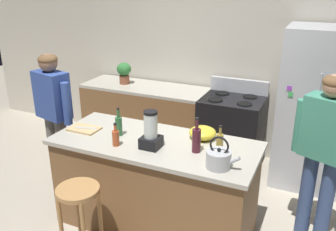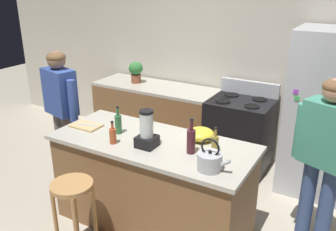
{
  "view_description": "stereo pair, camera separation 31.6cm",
  "coord_description": "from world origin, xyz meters",
  "px_view_note": "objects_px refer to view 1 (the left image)",
  "views": [
    {
      "loc": [
        1.36,
        -2.71,
        2.33
      ],
      "look_at": [
        0.0,
        0.3,
        1.06
      ],
      "focal_mm": 38.71,
      "sensor_mm": 36.0,
      "label": 1
    },
    {
      "loc": [
        1.64,
        -2.56,
        2.33
      ],
      "look_at": [
        0.0,
        0.3,
        1.06
      ],
      "focal_mm": 38.71,
      "sensor_mm": 36.0,
      "label": 2
    }
  ],
  "objects_px": {
    "person_by_island_left": "(54,109)",
    "bottle_cooking_sauce": "(116,137)",
    "bottle_wine": "(196,139)",
    "mixing_bowl": "(203,133)",
    "person_by_sink_right": "(325,145)",
    "cutting_board": "(84,129)",
    "refrigerator": "(321,110)",
    "stove_range": "(231,131)",
    "chef_knife": "(86,128)",
    "tea_kettle": "(219,158)",
    "kitchen_island": "(155,184)",
    "blender_appliance": "(151,132)",
    "bottle_vinegar": "(220,141)",
    "bar_stool": "(79,205)",
    "bottle_olive_oil": "(119,125)",
    "potted_plant": "(124,72)"
  },
  "relations": [
    {
      "from": "refrigerator",
      "to": "bottle_cooking_sauce",
      "type": "xyz_separation_m",
      "value": [
        -1.63,
        -1.72,
        0.07
      ]
    },
    {
      "from": "stove_range",
      "to": "bottle_vinegar",
      "type": "distance_m",
      "value": 1.57
    },
    {
      "from": "bar_stool",
      "to": "blender_appliance",
      "type": "height_order",
      "value": "blender_appliance"
    },
    {
      "from": "bar_stool",
      "to": "bottle_olive_oil",
      "type": "xyz_separation_m",
      "value": [
        -0.0,
        0.67,
        0.47
      ]
    },
    {
      "from": "bar_stool",
      "to": "bottle_vinegar",
      "type": "xyz_separation_m",
      "value": [
        0.97,
        0.75,
        0.45
      ]
    },
    {
      "from": "person_by_island_left",
      "to": "bottle_cooking_sauce",
      "type": "distance_m",
      "value": 1.18
    },
    {
      "from": "tea_kettle",
      "to": "cutting_board",
      "type": "relative_size",
      "value": 0.92
    },
    {
      "from": "chef_knife",
      "to": "bottle_cooking_sauce",
      "type": "bearing_deg",
      "value": -37.33
    },
    {
      "from": "bottle_wine",
      "to": "cutting_board",
      "type": "xyz_separation_m",
      "value": [
        -1.18,
        -0.01,
        -0.11
      ]
    },
    {
      "from": "potted_plant",
      "to": "bottle_olive_oil",
      "type": "relative_size",
      "value": 1.09
    },
    {
      "from": "bottle_wine",
      "to": "mixing_bowl",
      "type": "relative_size",
      "value": 1.24
    },
    {
      "from": "blender_appliance",
      "to": "person_by_island_left",
      "type": "bearing_deg",
      "value": 166.05
    },
    {
      "from": "kitchen_island",
      "to": "person_by_island_left",
      "type": "bearing_deg",
      "value": 170.8
    },
    {
      "from": "stove_range",
      "to": "chef_knife",
      "type": "distance_m",
      "value": 1.96
    },
    {
      "from": "person_by_sink_right",
      "to": "bottle_wine",
      "type": "relative_size",
      "value": 5.06
    },
    {
      "from": "person_by_sink_right",
      "to": "bottle_vinegar",
      "type": "bearing_deg",
      "value": -156.2
    },
    {
      "from": "tea_kettle",
      "to": "stove_range",
      "type": "bearing_deg",
      "value": 101.08
    },
    {
      "from": "bar_stool",
      "to": "tea_kettle",
      "type": "distance_m",
      "value": 1.23
    },
    {
      "from": "person_by_sink_right",
      "to": "bar_stool",
      "type": "relative_size",
      "value": 2.25
    },
    {
      "from": "bottle_vinegar",
      "to": "tea_kettle",
      "type": "relative_size",
      "value": 0.86
    },
    {
      "from": "bottle_olive_oil",
      "to": "mixing_bowl",
      "type": "bearing_deg",
      "value": 18.86
    },
    {
      "from": "potted_plant",
      "to": "bar_stool",
      "type": "bearing_deg",
      "value": -68.64
    },
    {
      "from": "kitchen_island",
      "to": "cutting_board",
      "type": "xyz_separation_m",
      "value": [
        -0.75,
        -0.05,
        0.46
      ]
    },
    {
      "from": "person_by_sink_right",
      "to": "stove_range",
      "type": "bearing_deg",
      "value": 135.18
    },
    {
      "from": "bottle_wine",
      "to": "mixing_bowl",
      "type": "distance_m",
      "value": 0.29
    },
    {
      "from": "bar_stool",
      "to": "bottle_vinegar",
      "type": "bearing_deg",
      "value": 37.9
    },
    {
      "from": "bottle_vinegar",
      "to": "mixing_bowl",
      "type": "distance_m",
      "value": 0.28
    },
    {
      "from": "person_by_sink_right",
      "to": "bottle_vinegar",
      "type": "distance_m",
      "value": 0.91
    },
    {
      "from": "person_by_sink_right",
      "to": "mixing_bowl",
      "type": "bearing_deg",
      "value": -169.66
    },
    {
      "from": "person_by_sink_right",
      "to": "mixing_bowl",
      "type": "relative_size",
      "value": 6.27
    },
    {
      "from": "person_by_sink_right",
      "to": "blender_appliance",
      "type": "bearing_deg",
      "value": -158.29
    },
    {
      "from": "kitchen_island",
      "to": "bottle_wine",
      "type": "distance_m",
      "value": 0.71
    },
    {
      "from": "stove_range",
      "to": "bar_stool",
      "type": "relative_size",
      "value": 1.54
    },
    {
      "from": "mixing_bowl",
      "to": "bottle_olive_oil",
      "type": "bearing_deg",
      "value": -161.14
    },
    {
      "from": "refrigerator",
      "to": "chef_knife",
      "type": "height_order",
      "value": "refrigerator"
    },
    {
      "from": "mixing_bowl",
      "to": "chef_knife",
      "type": "xyz_separation_m",
      "value": [
        -1.12,
        -0.29,
        -0.03
      ]
    },
    {
      "from": "potted_plant",
      "to": "chef_knife",
      "type": "height_order",
      "value": "potted_plant"
    },
    {
      "from": "stove_range",
      "to": "bottle_vinegar",
      "type": "bearing_deg",
      "value": -79.79
    },
    {
      "from": "blender_appliance",
      "to": "bottle_wine",
      "type": "bearing_deg",
      "value": 12.23
    },
    {
      "from": "stove_range",
      "to": "tea_kettle",
      "type": "height_order",
      "value": "tea_kettle"
    },
    {
      "from": "refrigerator",
      "to": "bottle_wine",
      "type": "distance_m",
      "value": 1.8
    },
    {
      "from": "person_by_island_left",
      "to": "blender_appliance",
      "type": "distance_m",
      "value": 1.44
    },
    {
      "from": "kitchen_island",
      "to": "stove_range",
      "type": "xyz_separation_m",
      "value": [
        0.34,
        1.52,
        0.01
      ]
    },
    {
      "from": "bar_stool",
      "to": "cutting_board",
      "type": "height_order",
      "value": "cutting_board"
    },
    {
      "from": "cutting_board",
      "to": "refrigerator",
      "type": "bearing_deg",
      "value": 36.31
    },
    {
      "from": "kitchen_island",
      "to": "tea_kettle",
      "type": "height_order",
      "value": "tea_kettle"
    },
    {
      "from": "kitchen_island",
      "to": "potted_plant",
      "type": "xyz_separation_m",
      "value": [
        -1.24,
        1.55,
        0.63
      ]
    },
    {
      "from": "kitchen_island",
      "to": "blender_appliance",
      "type": "bearing_deg",
      "value": -77.53
    },
    {
      "from": "cutting_board",
      "to": "stove_range",
      "type": "bearing_deg",
      "value": 55.25
    },
    {
      "from": "potted_plant",
      "to": "cutting_board",
      "type": "height_order",
      "value": "potted_plant"
    }
  ]
}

